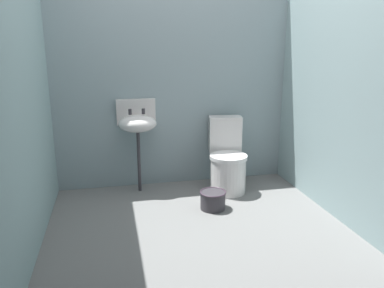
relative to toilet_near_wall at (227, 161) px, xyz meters
name	(u,v)px	position (x,y,z in m)	size (l,w,h in m)	color
ground_plane	(200,236)	(-0.52, -0.90, -0.36)	(2.99, 2.90, 0.08)	slate
wall_back	(173,84)	(-0.52, 0.40, 0.81)	(2.99, 0.10, 2.26)	#8A9EA3
wall_left	(19,105)	(-1.87, -0.80, 0.81)	(0.10, 2.70, 2.26)	#85A5A7
wall_right	(346,94)	(0.82, -0.80, 0.81)	(0.10, 2.70, 2.26)	#8AA4A6
toilet_near_wall	(227,161)	(0.00, 0.00, 0.00)	(0.47, 0.64, 0.78)	white
sink	(137,123)	(-0.94, 0.19, 0.43)	(0.42, 0.35, 0.99)	#343036
bucket	(213,200)	(-0.29, -0.46, -0.23)	(0.26, 0.26, 0.18)	#343036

